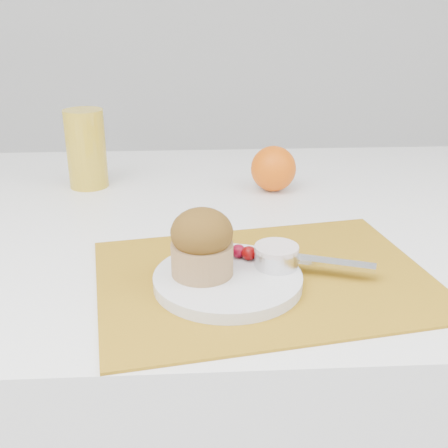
{
  "coord_description": "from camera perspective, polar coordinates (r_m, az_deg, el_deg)",
  "views": [
    {
      "loc": [
        -0.07,
        -0.78,
        1.08
      ],
      "look_at": [
        -0.03,
        -0.11,
        0.8
      ],
      "focal_mm": 45.0,
      "sensor_mm": 36.0,
      "label": 1
    }
  ],
  "objects": [
    {
      "name": "table",
      "position": [
        1.09,
        1.33,
        -17.64
      ],
      "size": [
        1.2,
        0.8,
        0.75
      ],
      "primitive_type": "cube",
      "color": "white",
      "rests_on": "ground"
    },
    {
      "name": "placemat",
      "position": [
        0.7,
        4.13,
        -5.46
      ],
      "size": [
        0.45,
        0.36,
        0.0
      ],
      "primitive_type": "cube",
      "rotation": [
        0.0,
        0.0,
        0.17
      ],
      "color": "#A27216",
      "rests_on": "table"
    },
    {
      "name": "plate",
      "position": [
        0.68,
        0.39,
        -5.68
      ],
      "size": [
        0.19,
        0.19,
        0.01
      ],
      "primitive_type": "cylinder",
      "rotation": [
        0.0,
        0.0,
        0.07
      ],
      "color": "silver",
      "rests_on": "placemat"
    },
    {
      "name": "ramekin",
      "position": [
        0.69,
        5.33,
        -3.37
      ],
      "size": [
        0.06,
        0.06,
        0.02
      ],
      "primitive_type": "cylinder",
      "rotation": [
        0.0,
        0.0,
        0.21
      ],
      "color": "silver",
      "rests_on": "plate"
    },
    {
      "name": "cream",
      "position": [
        0.69,
        5.37,
        -2.48
      ],
      "size": [
        0.07,
        0.07,
        0.01
      ],
      "primitive_type": "cylinder",
      "rotation": [
        0.0,
        0.0,
        0.33
      ],
      "color": "silver",
      "rests_on": "ramekin"
    },
    {
      "name": "raspberry_near",
      "position": [
        0.71,
        1.46,
        -2.76
      ],
      "size": [
        0.02,
        0.02,
        0.02
      ],
      "primitive_type": "ellipsoid",
      "color": "#550212",
      "rests_on": "plate"
    },
    {
      "name": "raspberry_far",
      "position": [
        0.71,
        2.55,
        -2.97
      ],
      "size": [
        0.02,
        0.02,
        0.02
      ],
      "primitive_type": "ellipsoid",
      "color": "#520202",
      "rests_on": "plate"
    },
    {
      "name": "butter_knife",
      "position": [
        0.71,
        6.19,
        -3.33
      ],
      "size": [
        0.22,
        0.09,
        0.01
      ],
      "primitive_type": "cube",
      "rotation": [
        0.0,
        0.0,
        -0.35
      ],
      "color": "silver",
      "rests_on": "plate"
    },
    {
      "name": "orange",
      "position": [
        1.0,
        5.04,
        5.63
      ],
      "size": [
        0.08,
        0.08,
        0.08
      ],
      "primitive_type": "sphere",
      "color": "#EF5E08",
      "rests_on": "table"
    },
    {
      "name": "juice_glass",
      "position": [
        1.04,
        -13.82,
        7.42
      ],
      "size": [
        0.08,
        0.08,
        0.14
      ],
      "primitive_type": "cylinder",
      "rotation": [
        0.0,
        0.0,
        -0.07
      ],
      "color": "gold",
      "rests_on": "table"
    },
    {
      "name": "muffin",
      "position": [
        0.66,
        -2.26,
        -1.96
      ],
      "size": [
        0.09,
        0.09,
        0.08
      ],
      "color": "tan",
      "rests_on": "plate"
    }
  ]
}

